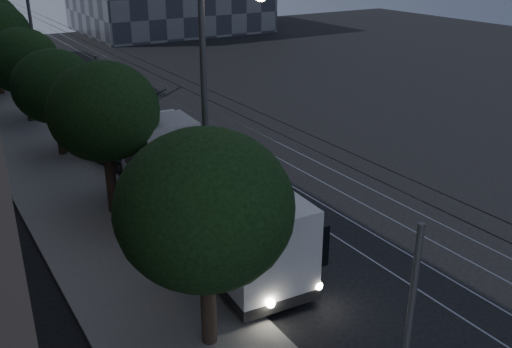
{
  "coord_description": "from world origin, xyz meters",
  "views": [
    {
      "loc": [
        -12.98,
        -16.46,
        10.91
      ],
      "look_at": [
        -1.55,
        1.94,
        2.04
      ],
      "focal_mm": 40.0,
      "sensor_mm": 36.0,
      "label": 1
    }
  ],
  "objects": [
    {
      "name": "tree_0",
      "position": [
        -7.0,
        -4.28,
        4.38
      ],
      "size": [
        4.8,
        4.8,
        6.55
      ],
      "color": "black",
      "rests_on": "ground"
    },
    {
      "name": "ground",
      "position": [
        0.0,
        0.0,
        0.0
      ],
      "size": [
        120.0,
        120.0,
        0.0
      ],
      "primitive_type": "plane",
      "color": "black",
      "rests_on": "ground"
    },
    {
      "name": "streetlamp_near",
      "position": [
        -4.79,
        -0.88,
        5.96
      ],
      "size": [
        2.39,
        0.44,
        9.88
      ],
      "color": "#535355",
      "rests_on": "ground"
    },
    {
      "name": "trolleybus",
      "position": [
        -4.1,
        2.14,
        1.82
      ],
      "size": [
        3.57,
        13.29,
        5.63
      ],
      "rotation": [
        0.0,
        0.0,
        -0.06
      ],
      "color": "silver",
      "rests_on": "ground"
    },
    {
      "name": "streetlamp_far",
      "position": [
        -5.38,
        21.37,
        6.09
      ],
      "size": [
        2.44,
        0.44,
        10.12
      ],
      "color": "#535355",
      "rests_on": "ground"
    },
    {
      "name": "car_white_a",
      "position": [
        -4.3,
        16.62,
        0.79
      ],
      "size": [
        3.61,
        4.98,
        1.58
      ],
      "primitive_type": "imported",
      "rotation": [
        0.0,
        0.0,
        -0.43
      ],
      "color": "silver",
      "rests_on": "ground"
    },
    {
      "name": "tree_2",
      "position": [
        -6.5,
        14.0,
        3.86
      ],
      "size": [
        4.33,
        4.33,
        5.83
      ],
      "color": "black",
      "rests_on": "ground"
    },
    {
      "name": "overhead_wires",
      "position": [
        -4.97,
        20.0,
        3.47
      ],
      "size": [
        2.23,
        90.0,
        6.0
      ],
      "color": "black",
      "rests_on": "ground"
    },
    {
      "name": "pickup_silver",
      "position": [
        -4.08,
        11.38,
        0.8
      ],
      "size": [
        4.14,
        6.29,
        1.61
      ],
      "primitive_type": "imported",
      "rotation": [
        0.0,
        0.0,
        0.27
      ],
      "color": "#9EA0A5",
      "rests_on": "ground"
    },
    {
      "name": "tram_rails",
      "position": [
        2.5,
        20.0,
        0.01
      ],
      "size": [
        4.52,
        90.0,
        0.02
      ],
      "color": "#9999A1",
      "rests_on": "ground"
    },
    {
      "name": "tree_1",
      "position": [
        -6.5,
        5.57,
        4.55
      ],
      "size": [
        4.5,
        4.5,
        6.6
      ],
      "color": "black",
      "rests_on": "ground"
    },
    {
      "name": "car_white_c",
      "position": [
        -3.62,
        24.93,
        0.62
      ],
      "size": [
        2.18,
        3.96,
        1.24
      ],
      "primitive_type": "imported",
      "rotation": [
        0.0,
        0.0,
        0.24
      ],
      "color": "silver",
      "rests_on": "ground"
    },
    {
      "name": "tree_3",
      "position": [
        -6.63,
        21.38,
        3.99
      ],
      "size": [
        4.54,
        4.54,
        6.05
      ],
      "color": "black",
      "rests_on": "ground"
    },
    {
      "name": "car_white_d",
      "position": [
        -2.98,
        29.7,
        0.78
      ],
      "size": [
        3.56,
        4.95,
        1.57
      ],
      "primitive_type": "imported",
      "rotation": [
        0.0,
        0.0,
        -0.42
      ],
      "color": "silver",
      "rests_on": "ground"
    },
    {
      "name": "sidewalk",
      "position": [
        -7.5,
        20.0,
        0.07
      ],
      "size": [
        5.0,
        90.0,
        0.15
      ],
      "primitive_type": "cube",
      "color": "gray",
      "rests_on": "ground"
    },
    {
      "name": "car_white_b",
      "position": [
        -4.21,
        22.27,
        0.7
      ],
      "size": [
        2.45,
        4.99,
        1.4
      ],
      "primitive_type": "imported",
      "rotation": [
        0.0,
        0.0,
        0.1
      ],
      "color": "#B6B7BB",
      "rests_on": "ground"
    }
  ]
}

